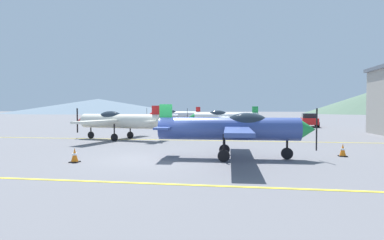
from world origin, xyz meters
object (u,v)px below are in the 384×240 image
at_px(airplane_far, 223,117).
at_px(traffic_cone_front, 343,150).
at_px(car_sedan, 309,120).
at_px(airplane_near, 234,128).
at_px(airplane_back, 174,115).
at_px(airplane_mid, 117,121).
at_px(traffic_cone_side, 75,155).

relative_size(airplane_far, traffic_cone_front, 13.65).
distance_m(airplane_far, car_sedan, 13.27).
bearing_deg(airplane_near, airplane_back, 107.56).
distance_m(airplane_near, traffic_cone_front, 5.24).
relative_size(airplane_mid, airplane_far, 1.00).
distance_m(airplane_near, traffic_cone_side, 6.88).
distance_m(airplane_mid, traffic_cone_front, 14.67).
xyz_separation_m(airplane_mid, airplane_far, (7.03, 9.41, 0.00)).
relative_size(airplane_near, airplane_back, 1.00).
height_order(airplane_mid, airplane_far, same).
height_order(airplane_far, airplane_back, same).
distance_m(airplane_near, car_sedan, 26.99).
relative_size(airplane_near, car_sedan, 1.80).
bearing_deg(car_sedan, traffic_cone_front, -98.13).
distance_m(airplane_mid, airplane_far, 11.75).
bearing_deg(traffic_cone_front, airplane_back, 118.16).
height_order(airplane_back, traffic_cone_front, airplane_back).
bearing_deg(airplane_mid, traffic_cone_side, -78.33).
bearing_deg(airplane_mid, airplane_far, 53.23).
bearing_deg(car_sedan, airplane_back, 179.18).
xyz_separation_m(airplane_far, traffic_cone_front, (6.33, -15.37, -1.07)).
height_order(airplane_mid, traffic_cone_front, airplane_mid).
height_order(airplane_far, traffic_cone_side, airplane_far).
height_order(airplane_near, airplane_back, same).
xyz_separation_m(airplane_far, airplane_back, (-6.81, 9.17, 0.00)).
bearing_deg(car_sedan, airplane_mid, -132.53).
bearing_deg(airplane_near, traffic_cone_side, -162.54).
bearing_deg(traffic_cone_front, airplane_mid, 155.97).
xyz_separation_m(airplane_far, traffic_cone_side, (-5.11, -18.75, -1.07)).
bearing_deg(airplane_back, airplane_near, -72.44).
relative_size(airplane_mid, traffic_cone_front, 13.62).
distance_m(airplane_mid, traffic_cone_side, 9.59).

